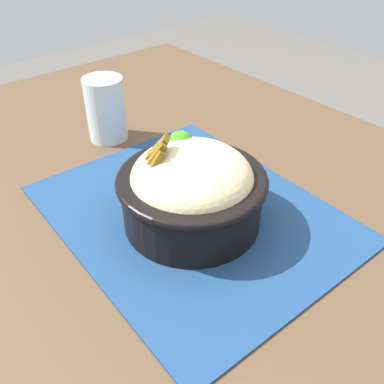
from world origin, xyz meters
name	(u,v)px	position (x,y,z in m)	size (l,w,h in m)	color
table	(188,240)	(0.00, 0.00, 0.69)	(1.32, 0.92, 0.75)	#4C3826
placemat	(193,212)	(-0.01, 0.00, 0.75)	(0.43, 0.35, 0.00)	navy
bowl	(192,188)	(-0.02, 0.01, 0.81)	(0.20, 0.20, 0.13)	black
fork	(159,178)	(0.09, -0.01, 0.76)	(0.03, 0.13, 0.00)	#B6B6B6
drinking_glass	(106,113)	(0.27, -0.03, 0.80)	(0.07, 0.07, 0.12)	silver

